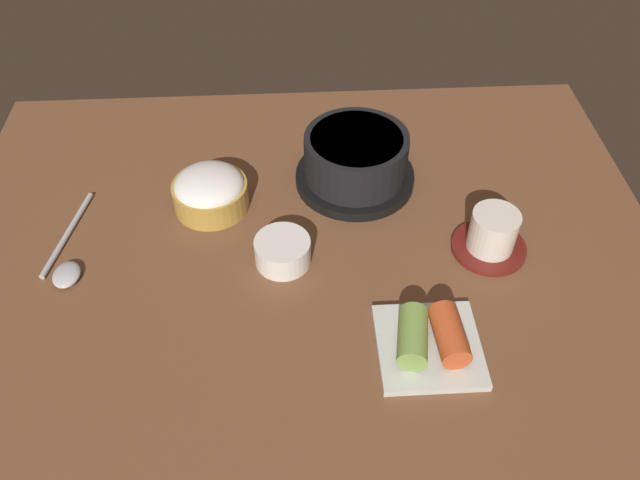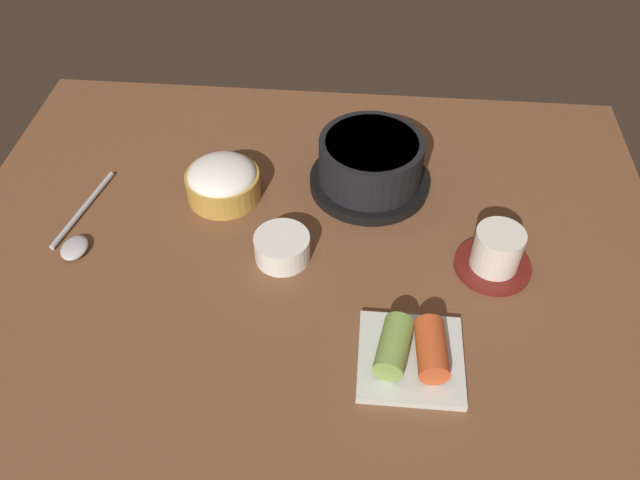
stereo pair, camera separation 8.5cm
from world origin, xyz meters
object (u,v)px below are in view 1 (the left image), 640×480
(spoon, at_px, (67,260))
(banchan_cup_center, at_px, (283,251))
(stone_pot, at_px, (356,160))
(kimchi_plate, at_px, (430,340))
(tea_cup_with_saucer, at_px, (492,234))
(rice_bowl, at_px, (210,191))

(spoon, bearing_deg, banchan_cup_center, -2.27)
(stone_pot, height_order, banchan_cup_center, stone_pot)
(banchan_cup_center, relative_size, kimchi_plate, 0.61)
(stone_pot, bearing_deg, spoon, -159.97)
(stone_pot, relative_size, spoon, 0.98)
(tea_cup_with_saucer, bearing_deg, banchan_cup_center, -178.90)
(stone_pot, bearing_deg, banchan_cup_center, -125.30)
(banchan_cup_center, xyz_separation_m, spoon, (-0.29, 0.01, -0.01))
(stone_pot, xyz_separation_m, banchan_cup_center, (-0.11, -0.16, -0.02))
(rice_bowl, relative_size, banchan_cup_center, 1.45)
(spoon, bearing_deg, rice_bowl, 29.01)
(rice_bowl, bearing_deg, kimchi_plate, -44.32)
(tea_cup_with_saucer, relative_size, banchan_cup_center, 1.35)
(rice_bowl, relative_size, kimchi_plate, 0.88)
(banchan_cup_center, bearing_deg, stone_pot, 54.70)
(stone_pot, relative_size, banchan_cup_center, 2.40)
(stone_pot, relative_size, rice_bowl, 1.66)
(stone_pot, distance_m, tea_cup_with_saucer, 0.23)
(kimchi_plate, bearing_deg, tea_cup_with_saucer, 54.83)
(tea_cup_with_saucer, height_order, spoon, tea_cup_with_saucer)
(stone_pot, bearing_deg, tea_cup_with_saucer, -41.86)
(stone_pot, xyz_separation_m, kimchi_plate, (0.06, -0.31, -0.02))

